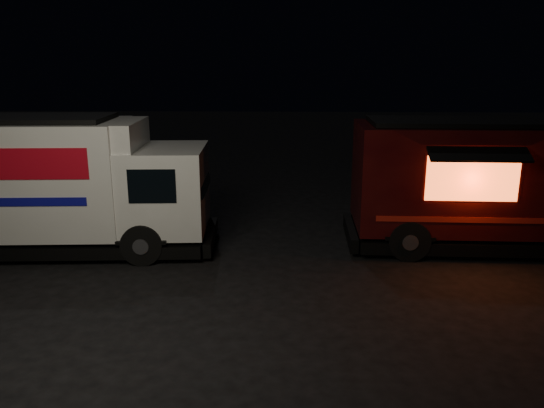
{
  "coord_description": "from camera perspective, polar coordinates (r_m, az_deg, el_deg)",
  "views": [
    {
      "loc": [
        1.96,
        -10.34,
        4.47
      ],
      "look_at": [
        1.52,
        2.0,
        1.17
      ],
      "focal_mm": 35.0,
      "sensor_mm": 36.0,
      "label": 1
    }
  ],
  "objects": [
    {
      "name": "ground",
      "position": [
        11.44,
        -8.09,
        -8.21
      ],
      "size": [
        80.0,
        80.0,
        0.0
      ],
      "primitive_type": "plane",
      "color": "black",
      "rests_on": "ground"
    },
    {
      "name": "white_truck",
      "position": [
        13.71,
        -21.59,
        1.97
      ],
      "size": [
        7.36,
        2.91,
        3.27
      ],
      "primitive_type": null,
      "rotation": [
        0.0,
        0.0,
        0.06
      ],
      "color": "silver",
      "rests_on": "ground"
    },
    {
      "name": "red_truck",
      "position": [
        14.01,
        22.21,
        1.94
      ],
      "size": [
        6.84,
        2.63,
        3.16
      ],
      "primitive_type": null,
      "rotation": [
        0.0,
        0.0,
        -0.02
      ],
      "color": "#3B0C0A",
      "rests_on": "ground"
    }
  ]
}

